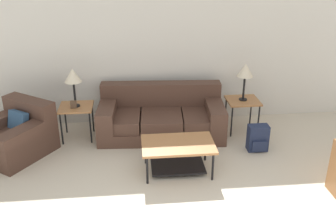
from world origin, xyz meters
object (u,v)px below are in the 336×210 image
(couch, at_px, (161,118))
(coffee_table, at_px, (178,151))
(armchair, at_px, (16,136))
(table_lamp_right, at_px, (245,71))
(side_table_right, at_px, (243,103))
(side_table_left, at_px, (76,109))
(table_lamp_left, at_px, (73,76))
(backpack, at_px, (258,138))

(couch, height_order, coffee_table, couch)
(armchair, height_order, table_lamp_right, table_lamp_right)
(side_table_right, bearing_deg, armchair, -173.61)
(table_lamp_right, bearing_deg, side_table_left, -180.00)
(coffee_table, distance_m, side_table_left, 1.98)
(side_table_left, height_order, table_lamp_left, table_lamp_left)
(table_lamp_left, relative_size, backpack, 1.51)
(couch, height_order, side_table_right, couch)
(couch, xyz_separation_m, backpack, (1.48, -0.76, -0.08))
(table_lamp_right, bearing_deg, armchair, -173.61)
(side_table_right, distance_m, table_lamp_right, 0.58)
(coffee_table, xyz_separation_m, table_lamp_left, (-1.56, 1.21, 0.76))
(side_table_left, distance_m, side_table_right, 2.84)
(side_table_left, xyz_separation_m, backpack, (2.90, -0.72, -0.31))
(table_lamp_left, xyz_separation_m, backpack, (2.90, -0.72, -0.89))
(side_table_right, height_order, table_lamp_right, table_lamp_right)
(table_lamp_left, height_order, table_lamp_right, same)
(coffee_table, distance_m, table_lamp_left, 2.12)
(side_table_right, xyz_separation_m, table_lamp_right, (0.00, 0.00, 0.58))
(armchair, height_order, side_table_left, armchair)
(table_lamp_left, bearing_deg, couch, 1.47)
(backpack, bearing_deg, side_table_right, 95.09)
(armchair, bearing_deg, table_lamp_right, 6.39)
(armchair, height_order, coffee_table, armchair)
(couch, relative_size, coffee_table, 2.11)
(side_table_left, bearing_deg, armchair, -154.96)
(couch, distance_m, coffee_table, 1.26)
(couch, bearing_deg, side_table_left, -178.53)
(couch, distance_m, armchair, 2.36)
(side_table_right, relative_size, table_lamp_left, 0.90)
(table_lamp_right, bearing_deg, table_lamp_left, 180.00)
(coffee_table, xyz_separation_m, side_table_left, (-1.56, 1.21, 0.18))
(side_table_right, relative_size, backpack, 1.35)
(couch, bearing_deg, table_lamp_right, -1.48)
(coffee_table, bearing_deg, side_table_right, 43.40)
(table_lamp_left, bearing_deg, table_lamp_right, 0.00)
(couch, relative_size, backpack, 5.04)
(side_table_left, bearing_deg, table_lamp_left, 90.00)
(backpack, bearing_deg, armchair, 175.42)
(armchair, bearing_deg, backpack, -4.58)
(coffee_table, relative_size, side_table_right, 1.76)
(couch, xyz_separation_m, coffee_table, (0.14, -1.25, 0.05))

